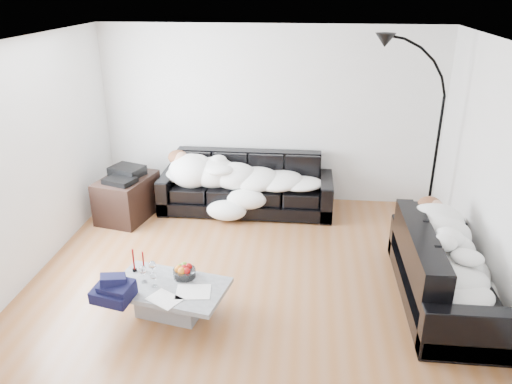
# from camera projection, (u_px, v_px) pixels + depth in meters

# --- Properties ---
(ground) EXTENTS (5.00, 5.00, 0.00)m
(ground) POSITION_uv_depth(u_px,v_px,m) (253.00, 273.00, 5.80)
(ground) COLOR #95582C
(ground) RESTS_ON ground
(wall_back) EXTENTS (5.00, 0.02, 2.60)m
(wall_back) POSITION_uv_depth(u_px,v_px,m) (270.00, 116.00, 7.35)
(wall_back) COLOR silver
(wall_back) RESTS_ON ground
(wall_left) EXTENTS (0.02, 4.50, 2.60)m
(wall_left) POSITION_uv_depth(u_px,v_px,m) (30.00, 160.00, 5.53)
(wall_left) COLOR silver
(wall_left) RESTS_ON ground
(wall_right) EXTENTS (0.02, 4.50, 2.60)m
(wall_right) POSITION_uv_depth(u_px,v_px,m) (498.00, 177.00, 5.05)
(wall_right) COLOR silver
(wall_right) RESTS_ON ground
(ceiling) EXTENTS (5.00, 5.00, 0.00)m
(ceiling) POSITION_uv_depth(u_px,v_px,m) (253.00, 41.00, 4.79)
(ceiling) COLOR white
(ceiling) RESTS_ON ground
(sofa_back) EXTENTS (2.49, 0.86, 0.81)m
(sofa_back) POSITION_uv_depth(u_px,v_px,m) (246.00, 184.00, 7.26)
(sofa_back) COLOR black
(sofa_back) RESTS_ON ground
(sofa_right) EXTENTS (0.85, 1.98, 0.80)m
(sofa_right) POSITION_uv_depth(u_px,v_px,m) (446.00, 268.00, 5.16)
(sofa_right) COLOR black
(sofa_right) RESTS_ON ground
(sleeper_back) EXTENTS (2.11, 0.73, 0.42)m
(sleeper_back) POSITION_uv_depth(u_px,v_px,m) (246.00, 171.00, 7.13)
(sleeper_back) COLOR white
(sleeper_back) RESTS_ON sofa_back
(sleeper_right) EXTENTS (0.72, 1.70, 0.41)m
(sleeper_right) POSITION_uv_depth(u_px,v_px,m) (450.00, 248.00, 5.07)
(sleeper_right) COLOR white
(sleeper_right) RESTS_ON sofa_right
(teal_cushion) EXTENTS (0.42, 0.38, 0.20)m
(teal_cushion) POSITION_uv_depth(u_px,v_px,m) (432.00, 214.00, 5.60)
(teal_cushion) COLOR #0F6D4C
(teal_cushion) RESTS_ON sofa_right
(coffee_table) EXTENTS (1.24, 0.87, 0.33)m
(coffee_table) POSITION_uv_depth(u_px,v_px,m) (170.00, 299.00, 5.04)
(coffee_table) COLOR #939699
(coffee_table) RESTS_ON ground
(fruit_bowl) EXTENTS (0.29, 0.29, 0.14)m
(fruit_bowl) POSITION_uv_depth(u_px,v_px,m) (184.00, 271.00, 5.10)
(fruit_bowl) COLOR white
(fruit_bowl) RESTS_ON coffee_table
(wine_glass_a) EXTENTS (0.08, 0.08, 0.18)m
(wine_glass_a) POSITION_uv_depth(u_px,v_px,m) (153.00, 269.00, 5.09)
(wine_glass_a) COLOR white
(wine_glass_a) RESTS_ON coffee_table
(wine_glass_b) EXTENTS (0.09, 0.09, 0.18)m
(wine_glass_b) POSITION_uv_depth(u_px,v_px,m) (143.00, 274.00, 5.00)
(wine_glass_b) COLOR white
(wine_glass_b) RESTS_ON coffee_table
(wine_glass_c) EXTENTS (0.08, 0.08, 0.16)m
(wine_glass_c) POSITION_uv_depth(u_px,v_px,m) (154.00, 280.00, 4.93)
(wine_glass_c) COLOR white
(wine_glass_c) RESTS_ON coffee_table
(candle_left) EXTENTS (0.05, 0.05, 0.26)m
(candle_left) POSITION_uv_depth(u_px,v_px,m) (134.00, 260.00, 5.18)
(candle_left) COLOR maroon
(candle_left) RESTS_ON coffee_table
(candle_right) EXTENTS (0.04, 0.04, 0.23)m
(candle_right) POSITION_uv_depth(u_px,v_px,m) (143.00, 262.00, 5.17)
(candle_right) COLOR maroon
(candle_right) RESTS_ON coffee_table
(newspaper_a) EXTENTS (0.36, 0.30, 0.01)m
(newspaper_a) POSITION_uv_depth(u_px,v_px,m) (193.00, 292.00, 4.87)
(newspaper_a) COLOR silver
(newspaper_a) RESTS_ON coffee_table
(newspaper_b) EXTENTS (0.38, 0.35, 0.01)m
(newspaper_b) POSITION_uv_depth(u_px,v_px,m) (164.00, 299.00, 4.76)
(newspaper_b) COLOR silver
(newspaper_b) RESTS_ON coffee_table
(navy_jacket) EXTENTS (0.39, 0.33, 0.19)m
(navy_jacket) POSITION_uv_depth(u_px,v_px,m) (114.00, 282.00, 4.71)
(navy_jacket) COLOR black
(navy_jacket) RESTS_ON coffee_table
(shoes) EXTENTS (0.52, 0.48, 0.10)m
(shoes) POSITION_uv_depth(u_px,v_px,m) (438.00, 328.00, 4.81)
(shoes) COLOR #472311
(shoes) RESTS_ON ground
(av_cabinet) EXTENTS (0.78, 0.98, 0.60)m
(av_cabinet) POSITION_uv_depth(u_px,v_px,m) (127.00, 197.00, 7.08)
(av_cabinet) COLOR black
(av_cabinet) RESTS_ON ground
(stereo) EXTENTS (0.53, 0.47, 0.13)m
(stereo) POSITION_uv_depth(u_px,v_px,m) (125.00, 173.00, 6.93)
(stereo) COLOR black
(stereo) RESTS_ON av_cabinet
(floor_lamp) EXTENTS (0.88, 0.51, 2.26)m
(floor_lamp) POSITION_uv_depth(u_px,v_px,m) (436.00, 151.00, 6.36)
(floor_lamp) COLOR black
(floor_lamp) RESTS_ON ground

